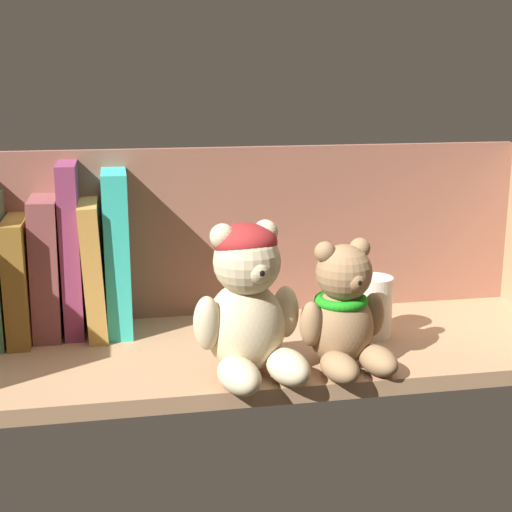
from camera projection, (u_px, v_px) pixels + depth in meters
The scene contains 10 objects.
shelf_board at pixel (254, 353), 95.75cm from camera, with size 83.30×27.07×2.00cm, color #A87F5B.
shelf_back_panel at pixel (236, 238), 106.27cm from camera, with size 85.70×1.20×26.02cm, color #8D5A48.
book_3 at pixel (20, 276), 98.02cm from camera, with size 2.80×14.55×16.05cm, color olive.
book_4 at pixel (47, 266), 98.35cm from camera, with size 3.55×10.88×18.46cm, color brown.
book_5 at pixel (72, 249), 98.41cm from camera, with size 2.48×10.00×22.86cm, color #89355D.
book_6 at pixel (94, 266), 99.52cm from camera, with size 2.46×13.55×17.84cm, color #C69243.
book_7 at pixel (117, 251), 99.61cm from camera, with size 3.20×11.60×21.73cm, color #31C3B1.
teddy_bear_larger at pixel (248, 304), 84.76cm from camera, with size 13.64×14.03×17.95cm.
teddy_bear_smaller at pixel (344, 314), 87.35cm from camera, with size 11.64×12.01×15.39cm.
pillar_candle at pixel (373, 307), 98.25cm from camera, with size 5.12×5.12×8.08cm, color silver.
Camera 1 is at (-16.41, -88.25, 36.59)cm, focal length 52.18 mm.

